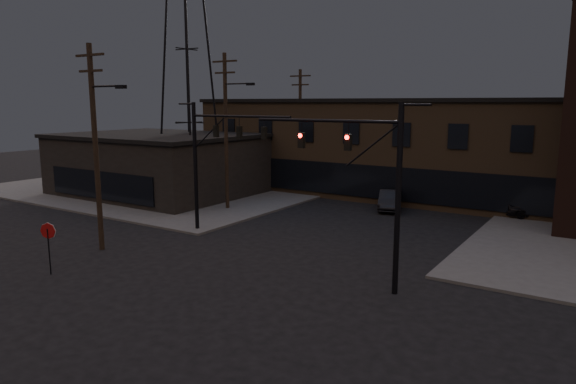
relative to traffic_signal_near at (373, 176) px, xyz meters
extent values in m
plane|color=black|center=(-5.36, -4.50, -4.93)|extent=(140.00, 140.00, 0.00)
cube|color=#474744|center=(-27.36, 17.50, -4.86)|extent=(30.00, 30.00, 0.15)
cube|color=brown|center=(-5.36, 23.50, -0.93)|extent=(40.00, 12.00, 8.00)
cube|color=black|center=(-25.36, 11.50, -2.43)|extent=(16.00, 12.00, 5.00)
cylinder|color=black|center=(1.14, 0.00, -0.93)|extent=(0.24, 0.24, 8.00)
cylinder|color=black|center=(-2.36, 0.00, 2.27)|extent=(7.00, 0.14, 0.14)
cube|color=#FF140C|center=(-1.19, 0.00, 1.37)|extent=(0.28, 0.22, 0.70)
cube|color=#FF140C|center=(-3.52, 0.00, 1.37)|extent=(0.28, 0.22, 0.70)
cylinder|color=black|center=(-13.36, 3.50, -0.93)|extent=(0.24, 0.24, 8.00)
cylinder|color=black|center=(-9.86, 3.50, 2.27)|extent=(7.00, 0.14, 0.14)
cube|color=black|center=(-11.61, 3.50, 1.37)|extent=(0.28, 0.22, 0.70)
cube|color=black|center=(-9.86, 3.50, 1.37)|extent=(0.28, 0.22, 0.70)
cube|color=black|center=(-8.11, 3.50, 1.37)|extent=(0.28, 0.22, 0.70)
cylinder|color=black|center=(-13.36, -6.50, -3.83)|extent=(0.06, 0.06, 2.20)
cylinder|color=maroon|center=(-13.36, -6.48, -2.83)|extent=(0.72, 0.33, 0.76)
cylinder|color=black|center=(-14.86, -2.50, 0.57)|extent=(0.28, 0.28, 11.00)
cube|color=black|center=(-14.86, -2.50, 5.47)|extent=(2.20, 0.12, 0.12)
cube|color=black|center=(-14.86, -2.50, 4.67)|extent=(1.80, 0.12, 0.12)
cube|color=black|center=(-12.56, -2.50, 3.82)|extent=(0.60, 0.25, 0.18)
cylinder|color=black|center=(-15.86, 9.50, 0.82)|extent=(0.28, 0.28, 11.50)
cube|color=black|center=(-15.86, 9.50, 5.97)|extent=(2.20, 0.12, 0.12)
cube|color=black|center=(-15.86, 9.50, 5.17)|extent=(1.80, 0.12, 0.12)
cube|color=black|center=(-13.56, 9.50, 4.32)|extent=(0.60, 0.25, 0.18)
cylinder|color=black|center=(-16.86, 21.50, 0.57)|extent=(0.28, 0.28, 11.00)
cube|color=black|center=(-16.86, 21.50, 5.47)|extent=(2.20, 0.12, 0.12)
cube|color=black|center=(-16.86, 21.50, 4.67)|extent=(1.80, 0.12, 0.12)
imported|color=black|center=(4.18, 18.35, -4.11)|extent=(4.23, 2.69, 1.34)
imported|color=black|center=(-5.62, 16.26, -4.19)|extent=(2.94, 4.74, 1.47)
camera|label=1|loc=(8.60, -19.81, 3.05)|focal=32.00mm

